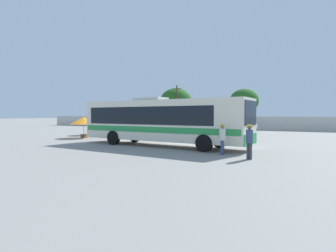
# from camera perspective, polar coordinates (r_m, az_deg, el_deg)

# --- Properties ---
(ground_plane) EXTENTS (300.00, 300.00, 0.00)m
(ground_plane) POSITION_cam_1_polar(r_m,az_deg,el_deg) (28.68, 11.23, -2.07)
(ground_plane) COLOR gray
(perimeter_wall) EXTENTS (80.00, 0.30, 1.95)m
(perimeter_wall) POSITION_cam_1_polar(r_m,az_deg,el_deg) (41.85, 16.39, 0.59)
(perimeter_wall) COLOR beige
(perimeter_wall) RESTS_ON ground_plane
(coach_bus_cream_green) EXTENTS (12.60, 3.64, 3.42)m
(coach_bus_cream_green) POSITION_cam_1_polar(r_m,az_deg,el_deg) (19.17, -1.71, 1.27)
(coach_bus_cream_green) COLOR silver
(coach_bus_cream_green) RESTS_ON ground_plane
(attendant_by_bus_door) EXTENTS (0.36, 0.36, 1.69)m
(attendant_by_bus_door) POSITION_cam_1_polar(r_m,az_deg,el_deg) (15.10, 11.28, -2.36)
(attendant_by_bus_door) COLOR #33476B
(attendant_by_bus_door) RESTS_ON ground_plane
(passenger_waiting_on_apron) EXTENTS (0.47, 0.47, 1.71)m
(passenger_waiting_on_apron) POSITION_cam_1_polar(r_m,az_deg,el_deg) (13.96, 16.66, -2.75)
(passenger_waiting_on_apron) COLOR #38383D
(passenger_waiting_on_apron) RESTS_ON ground_plane
(vendor_umbrella_near_gate_blue) EXTENTS (2.33, 2.33, 2.20)m
(vendor_umbrella_near_gate_blue) POSITION_cam_1_polar(r_m,az_deg,el_deg) (30.69, -15.34, 1.62)
(vendor_umbrella_near_gate_blue) COLOR gray
(vendor_umbrella_near_gate_blue) RESTS_ON ground_plane
(vendor_umbrella_secondary_orange) EXTENTS (2.52, 2.52, 2.00)m
(vendor_umbrella_secondary_orange) POSITION_cam_1_polar(r_m,az_deg,el_deg) (27.00, -17.21, 1.06)
(vendor_umbrella_secondary_orange) COLOR gray
(vendor_umbrella_secondary_orange) RESTS_ON ground_plane
(parked_car_leftmost_dark_blue) EXTENTS (4.13, 2.19, 1.42)m
(parked_car_leftmost_dark_blue) POSITION_cam_1_polar(r_m,az_deg,el_deg) (42.13, 0.06, 0.41)
(parked_car_leftmost_dark_blue) COLOR navy
(parked_car_leftmost_dark_blue) RESTS_ON ground_plane
(parked_car_second_silver) EXTENTS (4.69, 2.30, 1.45)m
(parked_car_second_silver) POSITION_cam_1_polar(r_m,az_deg,el_deg) (39.52, 6.83, 0.28)
(parked_car_second_silver) COLOR #B7BABF
(parked_car_second_silver) RESTS_ON ground_plane
(parked_car_third_white) EXTENTS (4.22, 2.27, 1.49)m
(parked_car_third_white) POSITION_cam_1_polar(r_m,az_deg,el_deg) (38.36, 14.97, 0.17)
(parked_car_third_white) COLOR silver
(parked_car_third_white) RESTS_ON ground_plane
(utility_pole_near) EXTENTS (1.78, 0.53, 7.35)m
(utility_pole_near) POSITION_cam_1_polar(r_m,az_deg,el_deg) (48.10, 1.86, 4.33)
(utility_pole_near) COLOR #4C3823
(utility_pole_near) RESTS_ON ground_plane
(roadside_tree_left) EXTENTS (5.99, 5.99, 7.19)m
(roadside_tree_left) POSITION_cam_1_polar(r_m,az_deg,el_deg) (51.28, 1.68, 5.10)
(roadside_tree_left) COLOR brown
(roadside_tree_left) RESTS_ON ground_plane
(roadside_tree_midleft) EXTENTS (4.82, 4.82, 6.61)m
(roadside_tree_midleft) POSITION_cam_1_polar(r_m,az_deg,el_deg) (48.23, 15.63, 5.08)
(roadside_tree_midleft) COLOR brown
(roadside_tree_midleft) RESTS_ON ground_plane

